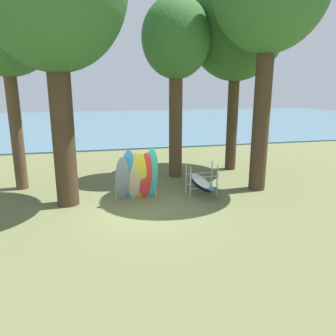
# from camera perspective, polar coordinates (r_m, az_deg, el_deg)

# --- Properties ---
(ground_plane) EXTENTS (80.00, 80.00, 0.00)m
(ground_plane) POSITION_cam_1_polar(r_m,az_deg,el_deg) (11.43, -4.03, -7.59)
(ground_plane) COLOR #60663D
(lake_water) EXTENTS (80.00, 36.00, 0.10)m
(lake_water) POSITION_cam_1_polar(r_m,az_deg,el_deg) (40.17, -11.05, 7.88)
(lake_water) COLOR #477084
(lake_water) RESTS_ON ground
(tree_mid_behind) EXTENTS (4.17, 4.17, 9.37)m
(tree_mid_behind) POSITION_cam_1_polar(r_m,az_deg,el_deg) (14.88, -27.02, 23.10)
(tree_mid_behind) COLOR brown
(tree_mid_behind) RESTS_ON ground
(tree_far_left_back) EXTENTS (3.06, 3.06, 8.06)m
(tree_far_left_back) POSITION_cam_1_polar(r_m,az_deg,el_deg) (15.35, 1.42, 21.09)
(tree_far_left_back) COLOR #4C3823
(tree_far_left_back) RESTS_ON ground
(tree_far_right_back) EXTENTS (4.78, 4.78, 9.97)m
(tree_far_right_back) POSITION_cam_1_polar(r_m,az_deg,el_deg) (17.20, 12.00, 23.66)
(tree_far_right_back) COLOR #42301E
(tree_far_right_back) RESTS_ON ground
(leaning_board_pile) EXTENTS (1.69, 0.85, 2.09)m
(leaning_board_pile) POSITION_cam_1_polar(r_m,az_deg,el_deg) (12.13, -5.48, -1.44)
(leaning_board_pile) COLOR gray
(leaning_board_pile) RESTS_ON ground
(board_storage_rack) EXTENTS (1.15, 2.13, 1.25)m
(board_storage_rack) POSITION_cam_1_polar(r_m,az_deg,el_deg) (13.08, 5.84, -2.52)
(board_storage_rack) COLOR #9EA0A5
(board_storage_rack) RESTS_ON ground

